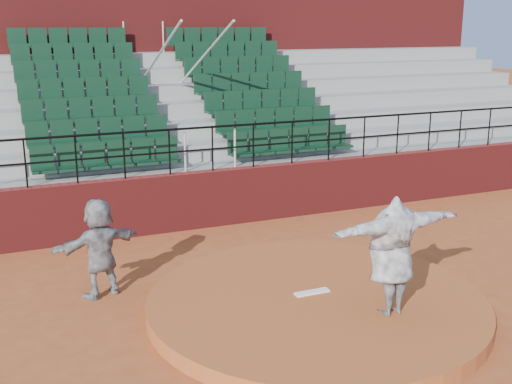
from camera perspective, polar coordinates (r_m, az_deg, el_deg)
ground at (r=10.69m, az=5.36°, el=-10.46°), size 90.00×90.00×0.00m
pitchers_mound at (r=10.64m, az=5.37°, el=-9.85°), size 5.50×5.50×0.25m
pitching_rubber at (r=10.70m, az=5.01°, el=-8.86°), size 0.60×0.15×0.03m
boundary_wall at (r=14.78m, az=-3.81°, el=-0.54°), size 24.00×0.30×1.30m
wall_railing at (r=14.48m, az=-3.90°, el=4.73°), size 24.04×0.05×1.03m
seating_deck at (r=18.01m, az=-7.73°, el=4.72°), size 24.00×5.97×4.63m
press_box_facade at (r=21.60m, az=-10.81°, el=11.88°), size 24.00×3.00×7.10m
pitcher at (r=9.87m, az=11.99°, el=-5.53°), size 2.32×0.79×1.85m
fielder at (r=11.22m, az=-13.73°, el=-4.83°), size 1.68×0.98×1.73m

